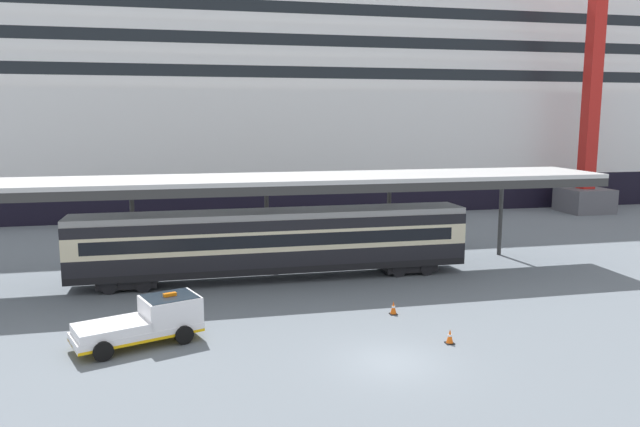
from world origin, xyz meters
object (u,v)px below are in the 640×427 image
at_px(cruise_ship, 365,83).
at_px(traffic_cone_near, 450,336).
at_px(train_carriage, 274,241).
at_px(service_truck, 149,320).
at_px(dockside_crane, 602,40).
at_px(traffic_cone_mid, 393,308).

height_order(cruise_ship, traffic_cone_near, cruise_ship).
xyz_separation_m(train_carriage, service_truck, (-6.64, -8.90, -1.32)).
bearing_deg(cruise_ship, traffic_cone_near, -102.60).
relative_size(cruise_ship, train_carriage, 5.30).
xyz_separation_m(train_carriage, traffic_cone_near, (5.78, -11.85, -2.00)).
relative_size(cruise_ship, dockside_crane, 2.20).
bearing_deg(cruise_ship, dockside_crane, -45.83).
bearing_deg(cruise_ship, service_truck, -116.78).
bearing_deg(service_truck, dockside_crane, 33.53).
relative_size(cruise_ship, traffic_cone_near, 192.34).
distance_m(cruise_ship, traffic_cone_near, 52.39).
bearing_deg(traffic_cone_mid, dockside_crane, 41.02).
xyz_separation_m(service_truck, traffic_cone_mid, (11.37, 1.23, -0.66)).
bearing_deg(dockside_crane, train_carriage, -151.88).
relative_size(train_carriage, traffic_cone_mid, 34.56).
height_order(train_carriage, traffic_cone_near, train_carriage).
bearing_deg(traffic_cone_mid, cruise_ship, 75.04).
bearing_deg(dockside_crane, cruise_ship, 134.17).
distance_m(cruise_ship, train_carriage, 42.72).
height_order(cruise_ship, traffic_cone_mid, cruise_ship).
xyz_separation_m(train_carriage, dockside_crane, (35.12, 18.77, 14.59)).
xyz_separation_m(cruise_ship, traffic_cone_mid, (-12.09, -45.27, -13.31)).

